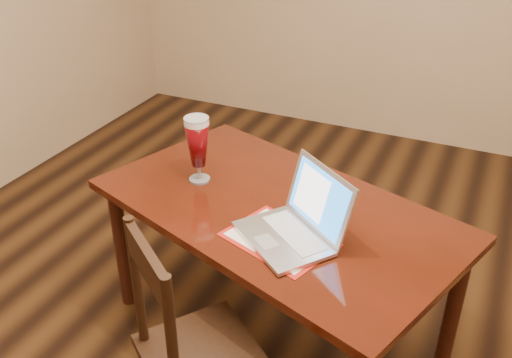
% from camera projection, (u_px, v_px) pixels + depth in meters
% --- Properties ---
extents(ground, '(5.00, 5.00, 0.00)m').
position_uv_depth(ground, '(273.00, 349.00, 2.60)').
color(ground, black).
rests_on(ground, ground).
extents(dining_table, '(1.69, 1.29, 1.01)m').
position_uv_depth(dining_table, '(274.00, 220.00, 2.39)').
color(dining_table, '#431208').
rests_on(dining_table, ground).
extents(dining_chair, '(0.56, 0.56, 0.96)m').
position_uv_depth(dining_chair, '(193.00, 353.00, 1.99)').
color(dining_chair, black).
rests_on(dining_chair, ground).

